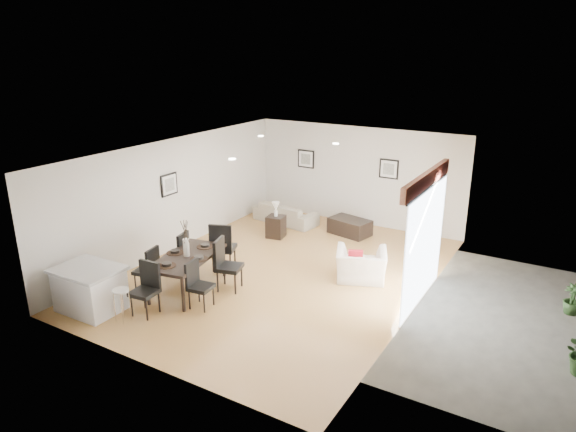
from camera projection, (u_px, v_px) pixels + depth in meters
The scene contains 27 objects.
ground at pixel (282, 273), 11.25m from camera, with size 8.00×8.00×0.00m, color tan.
wall_back at pixel (357, 176), 14.09m from camera, with size 6.00×0.04×2.70m, color silver.
wall_front at pixel (141, 287), 7.56m from camera, with size 6.00×0.04×2.70m, color silver.
wall_left at pixel (175, 195), 12.28m from camera, with size 0.04×8.00×2.70m, color silver.
wall_right at pixel (422, 241), 9.38m from camera, with size 0.04×8.00×2.70m, color silver.
ceiling at pixel (281, 151), 10.40m from camera, with size 6.00×8.00×0.02m, color white.
sofa at pixel (286, 213), 14.41m from camera, with size 1.86×0.73×0.54m, color #A49B85.
armchair at pixel (361, 265), 10.83m from camera, with size 1.04×0.90×0.67m, color beige.
courtyard_plant_b at pixel (573, 299), 9.46m from camera, with size 0.33×0.33×0.58m, color #315022.
dining_table at pixel (187, 259), 10.28m from camera, with size 1.20×1.91×0.74m.
dining_chair_wnear at pixel (149, 267), 10.28m from camera, with size 0.49×0.49×0.93m.
dining_chair_wfar at pixel (179, 251), 11.00m from camera, with size 0.52×0.52×0.97m.
dining_chair_enear at pixel (197, 282), 9.65m from camera, with size 0.46×0.46×0.93m.
dining_chair_efar at pixel (225, 262), 10.34m from camera, with size 0.59×0.59×1.07m.
dining_chair_head at pixel (147, 285), 9.42m from camera, with size 0.48×0.48×0.99m.
dining_chair_foot at pixel (222, 244), 11.17m from camera, with size 0.65×0.65×1.11m.
vase at pixel (186, 241), 10.16m from camera, with size 0.97×1.49×0.76m.
coffee_table at pixel (350, 227), 13.51m from camera, with size 1.05×0.63×0.42m, color black.
side_table at pixel (276, 227), 13.30m from camera, with size 0.43×0.43×0.57m, color black.
table_lamp at pixel (276, 207), 13.13m from camera, with size 0.20×0.20×0.38m.
cushion at pixel (355, 257), 10.73m from camera, with size 0.30×0.09×0.30m, color maroon.
kitchen_island at pixel (90, 289), 9.56m from camera, with size 1.23×0.96×0.85m.
bar_stool at pixel (121, 294), 9.12m from camera, with size 0.29×0.29×0.63m.
framed_print_back_left at pixel (306, 159), 14.75m from camera, with size 0.52×0.04×0.52m.
framed_print_back_right at pixel (389, 169), 13.54m from camera, with size 0.52×0.04×0.52m.
framed_print_left_wall at pixel (169, 185), 12.01m from camera, with size 0.04×0.52×0.52m.
sliding_door at pixel (425, 219), 9.54m from camera, with size 0.12×2.70×2.57m.
Camera 1 is at (5.37, -8.78, 4.72)m, focal length 32.00 mm.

